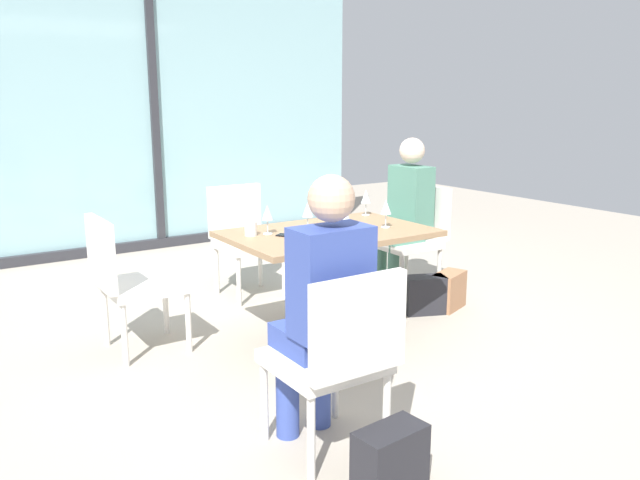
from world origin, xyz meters
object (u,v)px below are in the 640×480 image
chair_far_left (128,276)px  handbag_1 (390,460)px  chair_near_window (244,233)px  handbag_2 (449,291)px  wine_glass_2 (366,197)px  chair_front_left (337,352)px  wine_glass_4 (308,210)px  handbag_0 (425,295)px  person_front_left (323,301)px  chair_far_right (414,233)px  wine_glass_1 (267,213)px  wine_glass_3 (324,201)px  wine_glass_0 (344,213)px  person_far_right (405,209)px  coffee_cup (251,228)px  dining_table_main (328,259)px  cell_phone_on_table (289,236)px  wine_glass_5 (386,208)px

chair_far_left → handbag_1: bearing=-78.6°
chair_near_window → handbag_2: size_ratio=2.90×
wine_glass_2 → handbag_1: (-1.29, -1.86, -0.72)m
chair_front_left → handbag_2: (1.88, 1.22, -0.36)m
wine_glass_4 → handbag_0: (0.99, -0.06, -0.72)m
handbag_1 → person_front_left: bearing=88.2°
chair_far_right → wine_glass_1: 1.62m
chair_front_left → handbag_1: chair_front_left is taller
chair_far_right → wine_glass_4: 1.39m
chair_near_window → wine_glass_2: wine_glass_2 is taller
wine_glass_1 → handbag_2: (1.48, -0.13, -0.72)m
chair_far_left → wine_glass_3: 1.42m
wine_glass_2 → person_front_left: bearing=-133.0°
wine_glass_0 → wine_glass_4: (-0.15, 0.19, 0.00)m
person_far_right → coffee_cup: person_far_right is taller
coffee_cup → handbag_2: coffee_cup is taller
person_far_right → coffee_cup: size_ratio=14.00×
dining_table_main → coffee_cup: size_ratio=14.31×
chair_far_left → handbag_1: 2.10m
handbag_2 → dining_table_main: bearing=159.2°
handbag_0 → handbag_2: same height
chair_far_left → coffee_cup: (0.68, -0.34, 0.28)m
cell_phone_on_table → chair_front_left: bearing=-144.4°
person_far_right → dining_table_main: bearing=-155.6°
chair_near_window → handbag_1: chair_near_window is taller
chair_front_left → cell_phone_on_table: 1.33m
person_front_left → handbag_1: person_front_left is taller
person_far_right → cell_phone_on_table: size_ratio=8.75×
chair_far_right → dining_table_main: bearing=-157.7°
wine_glass_0 → wine_glass_2: 0.65m
chair_far_left → wine_glass_2: (1.70, -0.17, 0.37)m
chair_front_left → wine_glass_1: wine_glass_1 is taller
cell_phone_on_table → wine_glass_1: bearing=87.5°
chair_far_right → wine_glass_5: wine_glass_5 is taller
chair_far_right → wine_glass_1: size_ratio=4.70×
dining_table_main → chair_front_left: (-0.78, -1.22, -0.04)m
cell_phone_on_table → chair_far_left: bearing=118.1°
chair_far_left → handbag_2: bearing=-11.9°
wine_glass_0 → handbag_0: bearing=9.1°
chair_far_left → wine_glass_3: size_ratio=4.70×
wine_glass_0 → handbag_0: wine_glass_0 is taller
wine_glass_3 → handbag_1: bearing=-116.7°
chair_far_right → chair_front_left: same height
wine_glass_2 → handbag_0: (0.34, -0.29, -0.72)m
chair_far_left → person_far_right: (2.22, 0.00, 0.20)m
wine_glass_4 → coffee_cup: (-0.38, 0.07, -0.09)m
wine_glass_5 → chair_front_left: bearing=-136.5°
chair_far_right → wine_glass_5: bearing=-143.0°
chair_front_left → wine_glass_1: bearing=73.2°
chair_far_right → handbag_1: bearing=-133.4°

